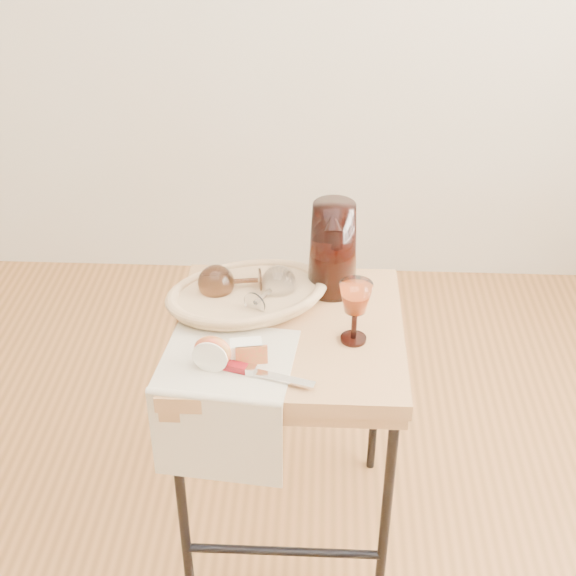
# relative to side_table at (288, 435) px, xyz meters

# --- Properties ---
(side_table) EXTENTS (0.53, 0.53, 0.68)m
(side_table) POSITION_rel_side_table_xyz_m (0.00, 0.00, 0.00)
(side_table) COLOR brown
(side_table) RESTS_ON floor
(tea_towel) EXTENTS (0.31, 0.29, 0.01)m
(tea_towel) POSITION_rel_side_table_xyz_m (-0.13, -0.13, 0.34)
(tea_towel) COLOR beige
(tea_towel) RESTS_ON side_table
(bread_basket) EXTENTS (0.42, 0.36, 0.05)m
(bread_basket) POSITION_rel_side_table_xyz_m (-0.10, 0.09, 0.36)
(bread_basket) COLOR #947655
(bread_basket) RESTS_ON side_table
(goblet_lying_a) EXTENTS (0.16, 0.11, 0.09)m
(goblet_lying_a) POSITION_rel_side_table_xyz_m (-0.13, 0.10, 0.39)
(goblet_lying_a) COLOR brown
(goblet_lying_a) RESTS_ON bread_basket
(goblet_lying_b) EXTENTS (0.14, 0.16, 0.08)m
(goblet_lying_b) POSITION_rel_side_table_xyz_m (-0.05, 0.07, 0.39)
(goblet_lying_b) COLOR white
(goblet_lying_b) RESTS_ON bread_basket
(pitcher) EXTENTS (0.18, 0.25, 0.27)m
(pitcher) POSITION_rel_side_table_xyz_m (0.10, 0.17, 0.46)
(pitcher) COLOR black
(pitcher) RESTS_ON side_table
(wine_goblet) EXTENTS (0.08, 0.08, 0.15)m
(wine_goblet) POSITION_rel_side_table_xyz_m (0.15, -0.04, 0.41)
(wine_goblet) COLOR white
(wine_goblet) RESTS_ON side_table
(apple_half) EXTENTS (0.09, 0.05, 0.08)m
(apple_half) POSITION_rel_side_table_xyz_m (-0.15, -0.16, 0.38)
(apple_half) COLOR red
(apple_half) RESTS_ON tea_towel
(apple_wedge) EXTENTS (0.07, 0.05, 0.05)m
(apple_wedge) POSITION_rel_side_table_xyz_m (-0.09, -0.13, 0.37)
(apple_wedge) COLOR white
(apple_wedge) RESTS_ON tea_towel
(table_knife) EXTENTS (0.24, 0.09, 0.02)m
(table_knife) POSITION_rel_side_table_xyz_m (-0.06, -0.18, 0.35)
(table_knife) COLOR silver
(table_knife) RESTS_ON tea_towel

